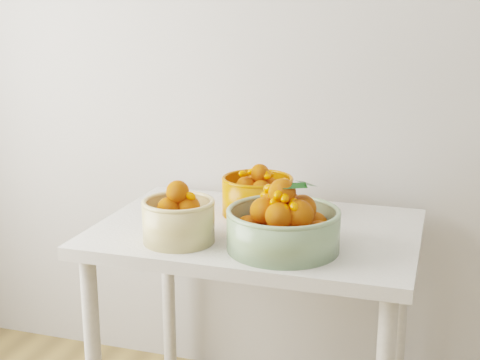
# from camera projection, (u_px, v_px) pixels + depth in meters

# --- Properties ---
(table) EXTENTS (1.00, 0.70, 0.75)m
(table) POSITION_uv_depth(u_px,v_px,m) (257.00, 255.00, 2.13)
(table) COLOR silver
(table) RESTS_ON ground
(bowl_cream) EXTENTS (0.22, 0.22, 0.18)m
(bowl_cream) POSITION_uv_depth(u_px,v_px,m) (179.00, 219.00, 1.96)
(bowl_cream) COLOR #D6BD7F
(bowl_cream) RESTS_ON table
(bowl_green) EXTENTS (0.35, 0.35, 0.21)m
(bowl_green) POSITION_uv_depth(u_px,v_px,m) (284.00, 225.00, 1.89)
(bowl_green) COLOR gray
(bowl_green) RESTS_ON table
(bowl_orange) EXTENTS (0.31, 0.31, 0.17)m
(bowl_orange) POSITION_uv_depth(u_px,v_px,m) (257.00, 194.00, 2.22)
(bowl_orange) COLOR #C85304
(bowl_orange) RESTS_ON table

